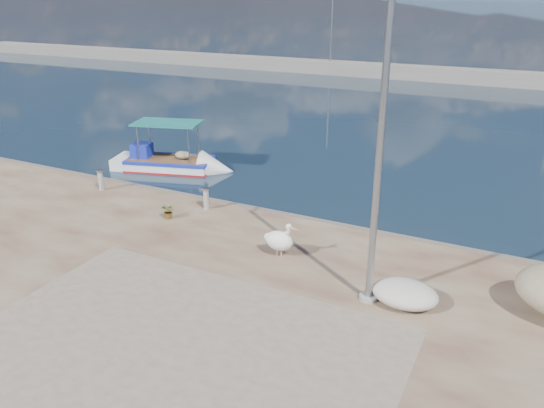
% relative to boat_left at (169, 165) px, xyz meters
% --- Properties ---
extents(ground, '(1400.00, 1400.00, 0.00)m').
position_rel_boat_left_xyz_m(ground, '(7.49, -8.40, -0.20)').
color(ground, '#162635').
rests_on(ground, ground).
extents(quay_patch, '(9.00, 7.00, 0.01)m').
position_rel_boat_left_xyz_m(quay_patch, '(8.49, -11.40, 0.31)').
color(quay_patch, gray).
rests_on(quay_patch, quay).
extents(breakwater, '(120.00, 2.20, 7.50)m').
position_rel_boat_left_xyz_m(breakwater, '(7.49, 31.60, 0.41)').
color(breakwater, gray).
rests_on(breakwater, ground).
extents(boat_left, '(5.46, 3.10, 2.50)m').
position_rel_boat_left_xyz_m(boat_left, '(0.00, 0.00, 0.00)').
color(boat_left, white).
rests_on(boat_left, ground).
extents(pelican, '(1.07, 0.51, 1.04)m').
position_rel_boat_left_xyz_m(pelican, '(8.56, -6.22, 0.79)').
color(pelican, tan).
rests_on(pelican, quay).
extents(lamp_post, '(0.44, 0.96, 7.00)m').
position_rel_boat_left_xyz_m(lamp_post, '(11.45, -7.26, 3.60)').
color(lamp_post, gray).
rests_on(lamp_post, quay).
extents(bollard_near, '(0.25, 0.25, 0.77)m').
position_rel_boat_left_xyz_m(bollard_near, '(4.80, -4.22, 0.72)').
color(bollard_near, gray).
rests_on(bollard_near, quay).
extents(bollard_far, '(0.26, 0.26, 0.78)m').
position_rel_boat_left_xyz_m(bollard_far, '(0.25, -4.41, 0.73)').
color(bollard_far, gray).
rests_on(bollard_far, quay).
extents(potted_plant, '(0.52, 0.48, 0.51)m').
position_rel_boat_left_xyz_m(potted_plant, '(4.16, -5.46, 0.56)').
color(potted_plant, '#33722D').
rests_on(potted_plant, quay).
extents(net_pile_d, '(1.55, 1.16, 0.58)m').
position_rel_boat_left_xyz_m(net_pile_d, '(12.27, -7.12, 0.59)').
color(net_pile_d, silver).
rests_on(net_pile_d, quay).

